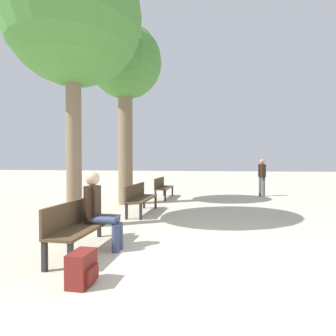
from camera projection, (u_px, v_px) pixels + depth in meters
The scene contains 9 objects.
ground_plane at pixel (204, 265), 3.65m from camera, with size 80.00×80.00×0.00m, color beige.
bench_row_0 at pixel (83, 221), 4.20m from camera, with size 0.46×1.72×0.82m.
bench_row_1 at pixel (140, 196), 7.34m from camera, with size 0.46×1.72×0.82m.
bench_row_2 at pixel (162, 186), 10.48m from camera, with size 0.46×1.72×0.82m.
tree_row_0 at pixel (73, 18), 5.65m from camera, with size 2.97×2.97×6.07m.
tree_row_1 at pixel (125, 67), 8.91m from camera, with size 2.48×2.48×6.09m.
person_seated at pixel (99, 208), 4.28m from camera, with size 0.61×0.34×1.28m.
backpack at pixel (82, 268), 3.04m from camera, with size 0.27×0.36×0.39m.
pedestrian_near at pixel (262, 175), 11.01m from camera, with size 0.32×0.28×1.58m.
Camera 1 is at (0.16, -3.65, 1.43)m, focal length 28.00 mm.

